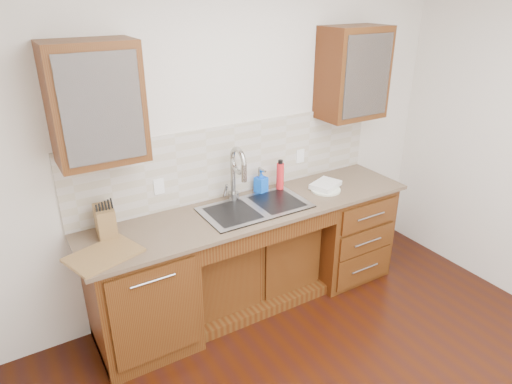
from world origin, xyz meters
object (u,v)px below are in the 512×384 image
plate (326,190)px  cutting_board (104,255)px  knife_block (105,222)px  water_bottle (280,177)px  soap_bottle (261,181)px

plate → cutting_board: size_ratio=0.58×
knife_block → cutting_board: knife_block is taller
water_bottle → cutting_board: (-1.55, -0.30, -0.11)m
knife_block → cutting_board: 0.29m
soap_bottle → knife_block: size_ratio=0.91×
soap_bottle → knife_block: 1.30m
plate → knife_block: (-1.78, 0.18, 0.10)m
soap_bottle → water_bottle: (0.17, -0.04, 0.02)m
water_bottle → cutting_board: size_ratio=0.54×
plate → knife_block: bearing=174.3°
plate → cutting_board: cutting_board is taller
soap_bottle → plate: (0.49, -0.25, -0.09)m
water_bottle → plate: bearing=-34.2°
knife_block → soap_bottle: bearing=7.2°
plate → knife_block: 1.79m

